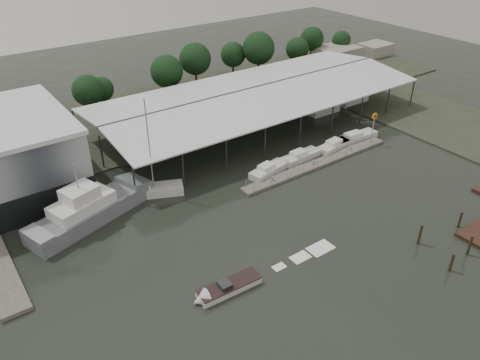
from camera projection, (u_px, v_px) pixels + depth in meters
ground at (286, 232)px, 57.07m from camera, size 200.00×200.00×0.00m
land_strip_far at (137, 119)px, 86.20m from camera, size 140.00×30.00×0.30m
land_strip_east at (436, 118)px, 86.51m from camera, size 20.00×60.00×0.30m
covered_boat_shed at (257, 90)px, 81.88m from camera, size 58.24×24.00×6.96m
floating_dock at (318, 163)px, 71.42m from camera, size 28.00×2.00×1.40m
shell_fuel_sign at (374, 122)px, 75.51m from camera, size 1.10×0.18×5.55m
distant_commercial_buildings at (349, 53)px, 116.75m from camera, size 22.00×8.00×4.00m
grey_trawler at (91, 209)px, 58.57m from camera, size 17.58×9.27×8.84m
white_sailboat at (150, 190)px, 64.01m from camera, size 9.07×5.99×14.12m
speedboat_underway at (224, 289)px, 48.14m from camera, size 18.63×3.15×2.00m
moored_cruiser_0 at (268, 170)px, 68.89m from camera, size 6.94×3.45×1.70m
moored_cruiser_1 at (300, 156)px, 72.52m from camera, size 6.97×2.54×1.70m
moored_cruiser_2 at (336, 145)px, 75.86m from camera, size 7.55×3.08×1.70m
moored_cruiser_3 at (355, 138)px, 78.22m from camera, size 8.70×2.63×1.70m
mooring_pilings at (464, 249)px, 52.85m from camera, size 8.39×8.46×3.38m
horizon_tree_line at (228, 57)px, 99.35m from camera, size 70.14×10.06×10.55m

